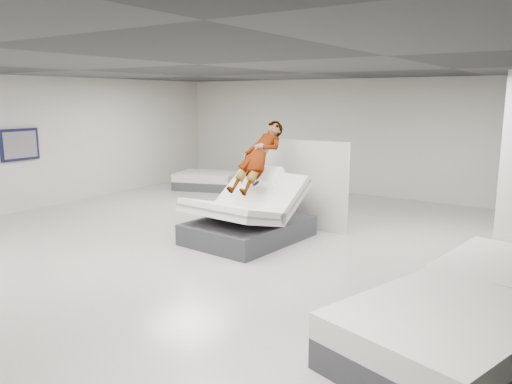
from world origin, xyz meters
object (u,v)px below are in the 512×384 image
flat_bed_left_far (207,181)px  wall_poster (20,145)px  remote (256,183)px  flat_bed_right_near (443,338)px  flat_bed_right_far (504,280)px  divider_panel (302,185)px  hero_bed (248,218)px  person (258,169)px

flat_bed_left_far → wall_poster: wall_poster is taller
remote → wall_poster: size_ratio=0.15×
flat_bed_right_near → flat_bed_right_far: bearing=83.4°
flat_bed_right_far → flat_bed_right_near: 2.27m
divider_panel → flat_bed_right_near: 5.57m
hero_bed → remote: bearing=-13.2°
flat_bed_left_far → remote: bearing=-41.7°
person → flat_bed_left_far: 5.56m
divider_panel → hero_bed: bearing=-108.5°
flat_bed_right_far → divider_panel: bearing=156.7°
flat_bed_left_far → wall_poster: (-1.72, -4.78, 1.36)m
hero_bed → person: (0.03, 0.32, 0.92)m
person → divider_panel: (0.38, 1.06, -0.43)m
person → flat_bed_left_far: size_ratio=0.85×
flat_bed_right_near → remote: bearing=147.2°
hero_bed → divider_panel: divider_panel is taller
flat_bed_right_far → flat_bed_left_far: flat_bed_right_far is taller
flat_bed_left_far → wall_poster: 5.26m
divider_panel → wall_poster: bearing=-161.7°
flat_bed_right_far → flat_bed_left_far: size_ratio=1.03×
hero_bed → flat_bed_right_far: 4.51m
person → remote: 0.47m
remote → divider_panel: 1.45m
person → wall_poster: 6.02m
person → divider_panel: size_ratio=0.87×
divider_panel → wall_poster: (-6.26, -2.32, 0.68)m
wall_poster → remote: bearing=8.4°
person → flat_bed_right_far: 4.64m
hero_bed → flat_bed_left_far: (-4.13, 3.83, -0.19)m
person → wall_poster: person is taller
divider_panel → remote: bearing=-99.6°
remote → person: bearing=122.2°
flat_bed_right_near → wall_poster: wall_poster is taller
flat_bed_right_far → flat_bed_left_far: (-8.62, 4.21, -0.03)m
hero_bed → divider_panel: (0.41, 1.37, 0.49)m
person → flat_bed_left_far: bearing=144.6°
divider_panel → flat_bed_right_far: (4.08, -1.76, -0.65)m
remote → flat_bed_right_far: bearing=0.3°
divider_panel → flat_bed_left_far: size_ratio=0.98×
person → flat_bed_right_near: (4.20, -2.95, -1.05)m
flat_bed_right_near → wall_poster: size_ratio=2.71×
hero_bed → divider_panel: size_ratio=1.17×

